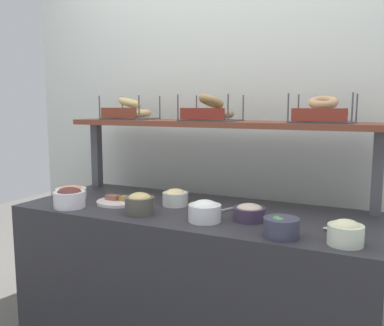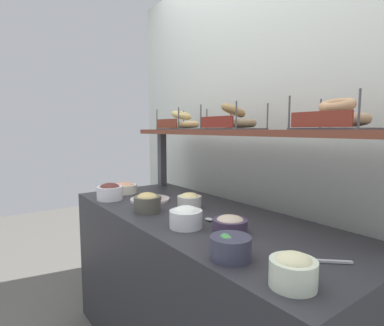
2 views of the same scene
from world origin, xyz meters
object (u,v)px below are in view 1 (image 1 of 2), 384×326
(bagel_basket_plain, at_px, (130,112))
(bowl_egg_salad, at_px, (175,197))
(bowl_hummus, at_px, (140,203))
(serving_spoon_by_edge, at_px, (220,211))
(bowl_veggie_mix, at_px, (281,227))
(bowl_tuna_salad, at_px, (249,212))
(bowl_chocolate_spread, at_px, (69,197))
(bagel_basket_sesame, at_px, (322,113))
(serving_plate_white, at_px, (119,201))
(bagel_basket_everything, at_px, (211,112))
(serving_spoon_near_plate, at_px, (336,228))
(bowl_potato_salad, at_px, (346,232))
(bowl_lox_spread, at_px, (71,192))
(bowl_cream_cheese, at_px, (205,211))

(bagel_basket_plain, bearing_deg, bowl_egg_salad, -28.93)
(bowl_hummus, xyz_separation_m, serving_spoon_by_edge, (0.34, 0.19, -0.04))
(bowl_veggie_mix, bearing_deg, bowl_hummus, 175.23)
(bowl_tuna_salad, bearing_deg, bowl_chocolate_spread, -169.31)
(bowl_chocolate_spread, xyz_separation_m, bagel_basket_sesame, (1.14, 0.51, 0.43))
(serving_plate_white, relative_size, bagel_basket_everything, 0.81)
(serving_spoon_near_plate, bearing_deg, bowl_veggie_mix, -132.38)
(bowl_potato_salad, bearing_deg, bagel_basket_sesame, 109.55)
(bowl_lox_spread, bearing_deg, bowl_chocolate_spread, -49.63)
(bowl_lox_spread, bearing_deg, bowl_egg_salad, 11.17)
(bowl_potato_salad, height_order, serving_spoon_by_edge, bowl_potato_salad)
(bowl_tuna_salad, bearing_deg, bowl_veggie_mix, -42.99)
(bowl_potato_salad, xyz_separation_m, bagel_basket_everything, (-0.76, 0.48, 0.43))
(bowl_lox_spread, bearing_deg, serving_plate_white, 5.85)
(bowl_chocolate_spread, height_order, bagel_basket_plain, bagel_basket_plain)
(bowl_veggie_mix, bearing_deg, bowl_egg_salad, 155.88)
(bowl_cream_cheese, bearing_deg, bowl_hummus, -177.60)
(serving_plate_white, relative_size, bagel_basket_sesame, 0.81)
(serving_spoon_near_plate, bearing_deg, bowl_cream_cheese, -166.63)
(bagel_basket_plain, bearing_deg, bowl_chocolate_spread, -92.50)
(bowl_cream_cheese, distance_m, bowl_veggie_mix, 0.37)
(bowl_chocolate_spread, relative_size, bagel_basket_plain, 0.54)
(bagel_basket_plain, bearing_deg, bowl_tuna_salad, -21.67)
(bagel_basket_everything, bearing_deg, bowl_hummus, -111.71)
(bowl_chocolate_spread, distance_m, bagel_basket_everything, 0.86)
(bowl_cream_cheese, xyz_separation_m, bowl_lox_spread, (-0.85, 0.09, -0.01))
(bowl_hummus, height_order, bowl_potato_salad, bowl_hummus)
(bowl_veggie_mix, distance_m, bowl_lox_spread, 1.22)
(bagel_basket_plain, bearing_deg, serving_spoon_by_edge, -20.94)
(bagel_basket_everything, bearing_deg, bagel_basket_sesame, 1.41)
(bowl_chocolate_spread, distance_m, bagel_basket_plain, 0.67)
(bowl_veggie_mix, bearing_deg, serving_spoon_by_edge, 144.88)
(bowl_lox_spread, distance_m, bowl_potato_salad, 1.46)
(bowl_cream_cheese, relative_size, bowl_egg_salad, 1.11)
(bowl_egg_salad, bearing_deg, serving_spoon_by_edge, -5.51)
(bowl_potato_salad, bearing_deg, bowl_chocolate_spread, -179.64)
(serving_spoon_by_edge, distance_m, bagel_basket_plain, 0.88)
(bowl_egg_salad, relative_size, serving_spoon_by_edge, 0.81)
(bowl_chocolate_spread, relative_size, serving_spoon_by_edge, 0.96)
(bowl_egg_salad, distance_m, bowl_tuna_salad, 0.45)
(serving_spoon_near_plate, height_order, bagel_basket_sesame, bagel_basket_sesame)
(bowl_egg_salad, relative_size, bowl_potato_salad, 1.01)
(bowl_chocolate_spread, distance_m, bowl_tuna_salad, 0.91)
(bowl_veggie_mix, xyz_separation_m, bowl_lox_spread, (-1.21, 0.16, -0.00))
(serving_plate_white, bearing_deg, serving_spoon_by_edge, 6.31)
(serving_spoon_near_plate, xyz_separation_m, bagel_basket_sesame, (-0.12, 0.31, 0.47))
(bowl_veggie_mix, height_order, bowl_tuna_salad, bowl_veggie_mix)
(serving_plate_white, bearing_deg, serving_spoon_near_plate, 0.53)
(bowl_tuna_salad, height_order, bagel_basket_sesame, bagel_basket_sesame)
(bowl_hummus, relative_size, bowl_chocolate_spread, 0.90)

